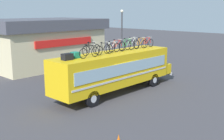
# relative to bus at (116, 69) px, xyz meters

# --- Properties ---
(ground_plane) EXTENTS (120.00, 120.00, 0.00)m
(ground_plane) POSITION_rel_bus_xyz_m (-0.16, 0.00, -1.78)
(ground_plane) COLOR #423F44
(bus) EXTENTS (11.29, 2.46, 2.99)m
(bus) POSITION_rel_bus_xyz_m (0.00, 0.00, 0.00)
(bus) COLOR yellow
(bus) RESTS_ON ground
(luggage_bag_1) EXTENTS (0.65, 0.45, 0.40)m
(luggage_bag_1) POSITION_rel_bus_xyz_m (-4.35, 0.04, 1.41)
(luggage_bag_1) COLOR black
(luggage_bag_1) RESTS_ON bus
(luggage_bag_2) EXTENTS (0.46, 0.49, 0.39)m
(luggage_bag_2) POSITION_rel_bus_xyz_m (-3.52, 0.26, 1.40)
(luggage_bag_2) COLOR #1E7F66
(luggage_bag_2) RESTS_ON bus
(rooftop_bicycle_1) EXTENTS (1.69, 0.44, 0.88)m
(rooftop_bicycle_1) POSITION_rel_bus_xyz_m (-2.86, -0.32, 1.58)
(rooftop_bicycle_1) COLOR black
(rooftop_bicycle_1) RESTS_ON bus
(rooftop_bicycle_2) EXTENTS (1.67, 0.44, 0.92)m
(rooftop_bicycle_2) POSITION_rel_bus_xyz_m (-2.02, 0.40, 1.59)
(rooftop_bicycle_2) COLOR black
(rooftop_bicycle_2) RESTS_ON bus
(rooftop_bicycle_3) EXTENTS (1.67, 0.44, 0.87)m
(rooftop_bicycle_3) POSITION_rel_bus_xyz_m (-1.24, -0.07, 1.57)
(rooftop_bicycle_3) COLOR black
(rooftop_bicycle_3) RESTS_ON bus
(rooftop_bicycle_4) EXTENTS (1.68, 0.44, 0.87)m
(rooftop_bicycle_4) POSITION_rel_bus_xyz_m (-0.32, 0.08, 1.57)
(rooftop_bicycle_4) COLOR black
(rooftop_bicycle_4) RESTS_ON bus
(rooftop_bicycle_5) EXTENTS (1.78, 0.44, 0.90)m
(rooftop_bicycle_5) POSITION_rel_bus_xyz_m (0.50, 0.36, 1.59)
(rooftop_bicycle_5) COLOR black
(rooftop_bicycle_5) RESTS_ON bus
(rooftop_bicycle_6) EXTENTS (1.79, 0.44, 0.95)m
(rooftop_bicycle_6) POSITION_rel_bus_xyz_m (1.29, 0.04, 1.60)
(rooftop_bicycle_6) COLOR black
(rooftop_bicycle_6) RESTS_ON bus
(rooftop_bicycle_7) EXTENTS (1.79, 0.44, 0.97)m
(rooftop_bicycle_7) POSITION_rel_bus_xyz_m (2.11, 0.21, 1.61)
(rooftop_bicycle_7) COLOR black
(rooftop_bicycle_7) RESTS_ON bus
(rooftop_bicycle_8) EXTENTS (1.77, 0.44, 0.90)m
(rooftop_bicycle_8) POSITION_rel_bus_xyz_m (3.02, 0.03, 1.58)
(rooftop_bicycle_8) COLOR black
(rooftop_bicycle_8) RESTS_ON bus
(rooftop_bicycle_9) EXTENTS (1.66, 0.44, 0.87)m
(rooftop_bicycle_9) POSITION_rel_bus_xyz_m (3.83, 0.02, 1.57)
(rooftop_bicycle_9) COLOR black
(rooftop_bicycle_9) RESTS_ON bus
(roadside_building) EXTENTS (12.29, 8.85, 5.06)m
(roadside_building) POSITION_rel_bus_xyz_m (2.33, 13.15, 0.81)
(roadside_building) COLOR beige
(roadside_building) RESTS_ON ground
(street_lamp) EXTENTS (0.30, 0.30, 6.04)m
(street_lamp) POSITION_rel_bus_xyz_m (6.44, 5.06, 1.70)
(street_lamp) COLOR #38383D
(street_lamp) RESTS_ON ground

